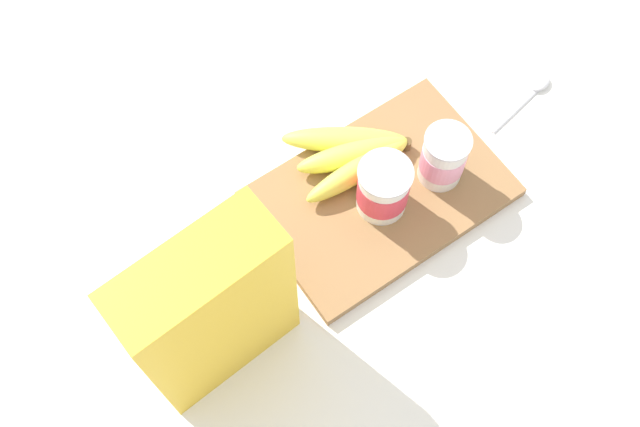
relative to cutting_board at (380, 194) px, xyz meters
The scene contains 7 objects.
ground_plane 0.01m from the cutting_board, ahead, with size 2.40×2.40×0.00m, color white.
cutting_board is the anchor object (origin of this frame).
cereal_box 0.33m from the cutting_board, 11.29° to the left, with size 0.19×0.08×0.28m, color yellow.
yogurt_cup_front 0.10m from the cutting_board, 164.00° to the left, with size 0.06×0.06×0.09m.
yogurt_cup_back 0.06m from the cutting_board, 53.56° to the left, with size 0.07×0.07×0.09m.
banana_bunch 0.07m from the cutting_board, 84.39° to the right, with size 0.18×0.14×0.04m.
spoon 0.28m from the cutting_board, behind, with size 0.13×0.04×0.01m.
Camera 1 is at (0.34, 0.35, 0.97)m, focal length 43.28 mm.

